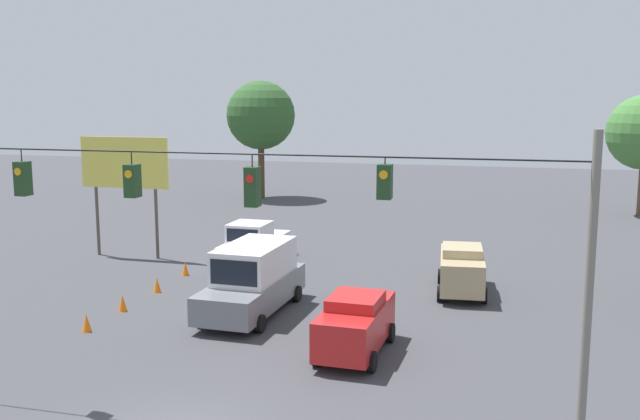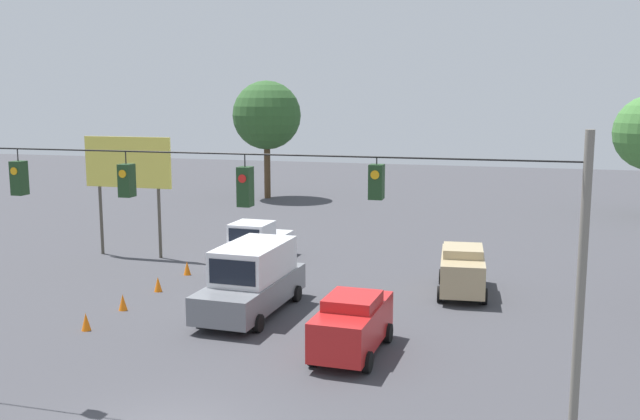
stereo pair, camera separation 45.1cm
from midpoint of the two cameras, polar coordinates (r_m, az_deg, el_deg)
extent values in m
cylinder|color=slate|center=(16.54, 20.82, -6.92)|extent=(0.20, 0.20, 7.43)
cylinder|color=black|center=(17.71, -10.14, 4.54)|extent=(18.60, 0.04, 0.04)
cube|color=#1E3D1E|center=(16.26, 5.33, 2.26)|extent=(0.32, 0.36, 0.80)
cylinder|color=black|center=(16.21, 5.36, 3.94)|extent=(0.03, 0.03, 0.16)
cylinder|color=orange|center=(16.05, 5.22, 2.81)|extent=(0.20, 0.02, 0.20)
cube|color=#1E3D1E|center=(17.15, -5.25, 1.87)|extent=(0.32, 0.36, 0.96)
cylinder|color=black|center=(17.08, -5.28, 3.97)|extent=(0.03, 0.03, 0.31)
cylinder|color=red|center=(16.95, -5.49, 2.51)|extent=(0.20, 0.02, 0.20)
cube|color=#1E3D1E|center=(18.53, -14.53, 2.30)|extent=(0.32, 0.36, 0.83)
cylinder|color=black|center=(18.48, -14.60, 4.08)|extent=(0.03, 0.03, 0.32)
cylinder|color=orange|center=(18.35, -14.85, 2.81)|extent=(0.20, 0.02, 0.20)
cube|color=#1E3D1E|center=(20.34, -22.34, 2.38)|extent=(0.32, 0.36, 0.90)
cylinder|color=black|center=(20.28, -22.45, 4.10)|extent=(0.03, 0.03, 0.33)
cylinder|color=orange|center=(20.17, -22.71, 2.89)|extent=(0.20, 0.02, 0.20)
cube|color=silver|center=(34.99, -4.68, -3.02)|extent=(2.09, 5.28, 0.90)
cube|color=silver|center=(34.25, -5.10, -1.76)|extent=(1.84, 1.93, 0.90)
cube|color=black|center=(33.39, -5.72, -2.05)|extent=(1.55, 0.06, 0.63)
cylinder|color=black|center=(33.95, -7.28, -4.22)|extent=(0.24, 0.65, 0.64)
cylinder|color=black|center=(33.21, -4.22, -4.47)|extent=(0.24, 0.65, 0.64)
cylinder|color=black|center=(36.99, -5.08, -3.07)|extent=(0.24, 0.65, 0.64)
cylinder|color=black|center=(36.30, -2.24, -3.28)|extent=(0.24, 0.65, 0.64)
cube|color=tan|center=(30.16, 11.74, -4.77)|extent=(2.10, 4.50, 1.31)
cube|color=tan|center=(29.98, 11.79, -3.22)|extent=(1.75, 2.05, 0.36)
cube|color=black|center=(30.93, 11.77, -2.84)|extent=(1.38, 0.14, 0.25)
cylinder|color=black|center=(31.73, 13.24, -5.34)|extent=(0.27, 0.66, 0.64)
cylinder|color=black|center=(31.69, 10.10, -5.26)|extent=(0.27, 0.66, 0.64)
cylinder|color=black|center=(28.99, 13.46, -6.73)|extent=(0.27, 0.66, 0.64)
cylinder|color=black|center=(28.95, 10.02, -6.64)|extent=(0.27, 0.66, 0.64)
cube|color=red|center=(22.87, 3.18, -9.19)|extent=(1.87, 4.30, 1.23)
cube|color=red|center=(22.63, 3.20, -7.27)|extent=(1.64, 1.92, 0.36)
cube|color=black|center=(23.51, 3.80, -6.65)|extent=(1.36, 0.07, 0.25)
cylinder|color=black|center=(24.15, 6.00, -9.76)|extent=(0.24, 0.65, 0.64)
cylinder|color=black|center=(24.54, 2.06, -9.41)|extent=(0.24, 0.65, 0.64)
cylinder|color=black|center=(21.62, 4.43, -12.04)|extent=(0.24, 0.65, 0.64)
cylinder|color=black|center=(22.05, 0.04, -11.58)|extent=(0.24, 0.65, 0.64)
cube|color=slate|center=(27.08, -5.04, -6.54)|extent=(2.44, 6.16, 1.00)
cube|color=silver|center=(27.06, -4.83, -4.05)|extent=(2.18, 3.96, 1.29)
cube|color=black|center=(25.32, -6.54, -5.00)|extent=(1.78, 0.08, 0.90)
cylinder|color=black|center=(25.96, -9.03, -8.47)|extent=(0.24, 0.65, 0.64)
cylinder|color=black|center=(25.07, -4.44, -9.02)|extent=(0.24, 0.65, 0.64)
cylinder|color=black|center=(29.38, -5.53, -6.30)|extent=(0.24, 0.65, 0.64)
cylinder|color=black|center=(28.60, -1.41, -6.69)|extent=(0.24, 0.65, 0.64)
cone|color=orange|center=(26.40, -17.75, -8.51)|extent=(0.33, 0.33, 0.63)
cone|color=orange|center=(28.40, -15.06, -7.14)|extent=(0.33, 0.33, 0.63)
cone|color=orange|center=(30.69, -12.42, -5.82)|extent=(0.33, 0.33, 0.63)
cone|color=orange|center=(33.22, -10.20, -4.60)|extent=(0.33, 0.33, 0.63)
cone|color=orange|center=(35.57, -8.16, -3.63)|extent=(0.33, 0.33, 0.63)
cylinder|color=#4C473D|center=(36.66, -12.36, -1.06)|extent=(0.16, 0.16, 3.53)
cylinder|color=#4C473D|center=(38.34, -16.77, -0.79)|extent=(0.16, 0.16, 3.53)
cube|color=#D8CC4C|center=(37.07, -14.80, 3.72)|extent=(4.77, 0.12, 2.56)
cylinder|color=#4C3823|center=(57.03, -4.02, 3.52)|extent=(0.50, 0.50, 5.11)
sphere|color=#2D5628|center=(56.78, -4.06, 7.58)|extent=(5.41, 5.41, 5.41)
camera|label=1|loc=(0.23, -89.54, 0.07)|focal=40.00mm
camera|label=2|loc=(0.23, 90.46, -0.07)|focal=40.00mm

